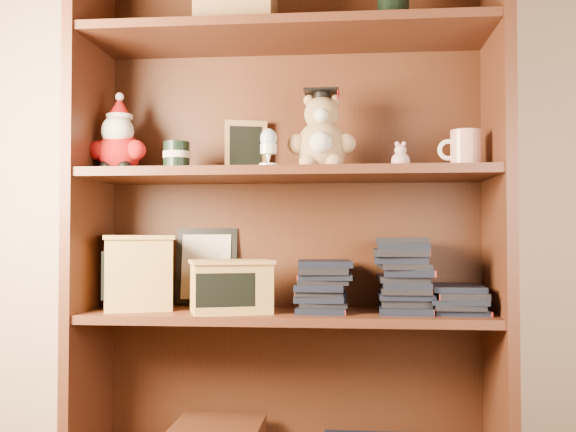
% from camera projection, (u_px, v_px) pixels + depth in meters
% --- Properties ---
extents(bookcase, '(1.20, 0.35, 1.60)m').
position_uv_depth(bookcase, '(289.00, 231.00, 1.97)').
color(bookcase, '#4F2616').
rests_on(bookcase, ground).
extents(shelf_lower, '(1.14, 0.33, 0.02)m').
position_uv_depth(shelf_lower, '(288.00, 315.00, 1.91)').
color(shelf_lower, '#4F2616').
rests_on(shelf_lower, ground).
extents(shelf_upper, '(1.14, 0.33, 0.02)m').
position_uv_depth(shelf_upper, '(288.00, 175.00, 1.92)').
color(shelf_upper, '#4F2616').
rests_on(shelf_upper, ground).
extents(santa_plush, '(0.17, 0.12, 0.24)m').
position_uv_depth(santa_plush, '(119.00, 142.00, 1.97)').
color(santa_plush, '#A50F0F').
rests_on(santa_plush, shelf_upper).
extents(teachers_tin, '(0.08, 0.08, 0.09)m').
position_uv_depth(teachers_tin, '(177.00, 156.00, 1.96)').
color(teachers_tin, black).
rests_on(teachers_tin, shelf_upper).
extents(chalkboard_plaque, '(0.13, 0.09, 0.17)m').
position_uv_depth(chalkboard_plaque, '(246.00, 149.00, 2.05)').
color(chalkboard_plaque, '#9E7547').
rests_on(chalkboard_plaque, shelf_upper).
extents(egg_cup, '(0.05, 0.05, 0.11)m').
position_uv_depth(egg_cup, '(268.00, 147.00, 1.86)').
color(egg_cup, white).
rests_on(egg_cup, shelf_upper).
extents(grad_teddy_bear, '(0.19, 0.17, 0.24)m').
position_uv_depth(grad_teddy_bear, '(322.00, 139.00, 1.91)').
color(grad_teddy_bear, '#A68558').
rests_on(grad_teddy_bear, shelf_upper).
extents(pink_figurine, '(0.05, 0.05, 0.08)m').
position_uv_depth(pink_figurine, '(401.00, 159.00, 1.89)').
color(pink_figurine, '#CBA29D').
rests_on(pink_figurine, shelf_upper).
extents(teacher_mug, '(0.12, 0.09, 0.11)m').
position_uv_depth(teacher_mug, '(465.00, 150.00, 1.88)').
color(teacher_mug, silver).
rests_on(teacher_mug, shelf_upper).
extents(certificate_frame, '(0.19, 0.05, 0.24)m').
position_uv_depth(certificate_frame, '(207.00, 267.00, 2.08)').
color(certificate_frame, black).
rests_on(certificate_frame, shelf_lower).
extents(treats_box, '(0.25, 0.25, 0.21)m').
position_uv_depth(treats_box, '(137.00, 272.00, 1.96)').
color(treats_box, tan).
rests_on(treats_box, shelf_lower).
extents(pencils_box, '(0.26, 0.22, 0.15)m').
position_uv_depth(pencils_box, '(231.00, 286.00, 1.86)').
color(pencils_box, tan).
rests_on(pencils_box, shelf_lower).
extents(book_stack_left, '(0.14, 0.20, 0.14)m').
position_uv_depth(book_stack_left, '(322.00, 286.00, 1.91)').
color(book_stack_left, black).
rests_on(book_stack_left, shelf_lower).
extents(book_stack_mid, '(0.14, 0.20, 0.19)m').
position_uv_depth(book_stack_mid, '(405.00, 278.00, 1.88)').
color(book_stack_mid, black).
rests_on(book_stack_mid, shelf_lower).
extents(book_stack_right, '(0.14, 0.20, 0.08)m').
position_uv_depth(book_stack_right, '(456.00, 298.00, 1.87)').
color(book_stack_right, black).
rests_on(book_stack_right, shelf_lower).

